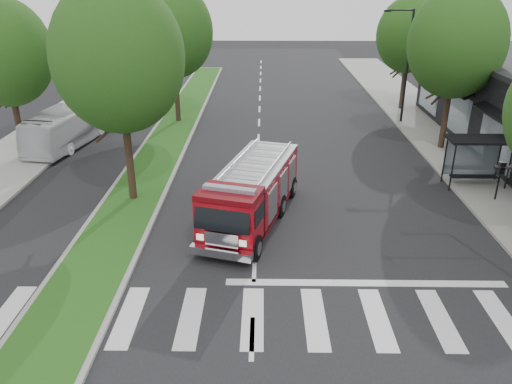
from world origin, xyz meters
TOP-DOWN VIEW (x-y plane):
  - ground at (0.00, 0.00)m, footprint 140.00×140.00m
  - sidewalk_right at (12.50, 10.00)m, footprint 5.00×80.00m
  - sidewalk_left at (-14.50, 10.00)m, footprint 5.00×80.00m
  - median at (-6.00, 18.00)m, footprint 3.00×50.00m
  - bus_shelter at (11.20, 8.15)m, footprint 3.20×1.60m
  - tree_right_mid at (11.50, 14.00)m, footprint 5.60×5.60m
  - tree_right_far at (11.50, 24.00)m, footprint 5.00×5.00m
  - tree_median_near at (-6.00, 6.00)m, footprint 5.80×5.80m
  - tree_median_far at (-6.00, 20.00)m, footprint 5.60×5.60m
  - tree_left_mid at (-14.00, 12.00)m, footprint 5.20×5.20m
  - streetlight_right_far at (10.35, 20.00)m, footprint 2.11×0.20m
  - fire_engine at (-0.17, 3.87)m, footprint 4.51×8.44m
  - city_bus at (-12.00, 15.07)m, footprint 3.55×9.31m

SIDE VIEW (x-z plane):
  - ground at x=0.00m, z-range 0.00..0.00m
  - sidewalk_right at x=12.50m, z-range 0.00..0.15m
  - sidewalk_left at x=-14.50m, z-range 0.00..0.15m
  - median at x=-6.00m, z-range 0.00..0.16m
  - city_bus at x=-12.00m, z-range 0.00..2.53m
  - fire_engine at x=-0.17m, z-range -0.06..2.75m
  - bus_shelter at x=11.20m, z-range 0.73..3.34m
  - streetlight_right_far at x=10.35m, z-range 0.48..8.48m
  - tree_right_far at x=11.50m, z-range 1.47..10.20m
  - tree_left_mid at x=-14.00m, z-range 1.58..10.74m
  - tree_right_mid at x=11.50m, z-range 1.63..11.35m
  - tree_median_far at x=-6.00m, z-range 1.63..11.35m
  - tree_median_near at x=-6.00m, z-range 1.73..11.89m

